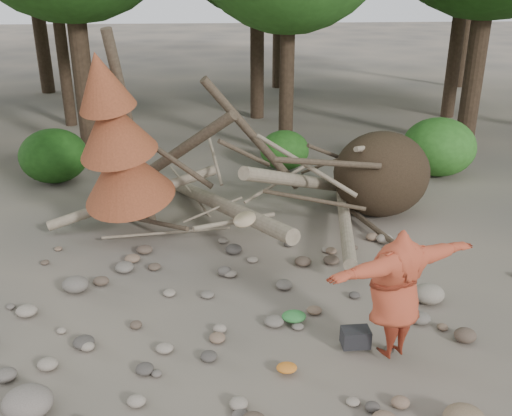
{
  "coord_description": "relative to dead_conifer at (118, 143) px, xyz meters",
  "views": [
    {
      "loc": [
        -1.18,
        -7.79,
        5.25
      ],
      "look_at": [
        -0.49,
        1.5,
        1.4
      ],
      "focal_mm": 40.0,
      "sensor_mm": 36.0,
      "label": 1
    }
  ],
  "objects": [
    {
      "name": "bush_right",
      "position": [
        8.12,
        3.63,
        -1.31
      ],
      "size": [
        2.0,
        2.0,
        1.6
      ],
      "primitive_type": "ellipsoid",
      "color": "#307123",
      "rests_on": "ground"
    },
    {
      "name": "cloth_green",
      "position": [
        3.13,
        -3.41,
        -2.04
      ],
      "size": [
        0.4,
        0.33,
        0.15
      ],
      "primitive_type": "ellipsoid",
      "color": "#2C6E31",
      "rests_on": "ground"
    },
    {
      "name": "cloth_orange",
      "position": [
        2.86,
        -4.66,
        -2.06
      ],
      "size": [
        0.3,
        0.24,
        0.11
      ],
      "primitive_type": "ellipsoid",
      "color": "#C06A20",
      "rests_on": "ground"
    },
    {
      "name": "boulder_mid_right",
      "position": [
        5.52,
        -2.95,
        -1.95
      ],
      "size": [
        0.54,
        0.49,
        0.33
      ],
      "primitive_type": "ellipsoid",
      "color": "gray",
      "rests_on": "ground"
    },
    {
      "name": "bush_left",
      "position": [
        -2.38,
        3.83,
        -1.39
      ],
      "size": [
        1.8,
        1.8,
        1.44
      ],
      "primitive_type": "ellipsoid",
      "color": "#1D4B14",
      "rests_on": "ground"
    },
    {
      "name": "boulder_front_left",
      "position": [
        -0.54,
        -5.21,
        -1.92
      ],
      "size": [
        0.64,
        0.58,
        0.38
      ],
      "primitive_type": "ellipsoid",
      "color": "slate",
      "rests_on": "ground"
    },
    {
      "name": "deadfall_pile",
      "position": [
        5.13,
        0.87,
        -1.16
      ],
      "size": [
        8.55,
        5.24,
        3.3
      ],
      "color": "#332619",
      "rests_on": "ground"
    },
    {
      "name": "dead_conifer",
      "position": [
        0.0,
        0.0,
        0.0
      ],
      "size": [
        2.06,
        2.16,
        4.35
      ],
      "color": "#4C3F30",
      "rests_on": "ground"
    },
    {
      "name": "ground",
      "position": [
        3.12,
        -3.37,
        -2.11
      ],
      "size": [
        120.0,
        120.0,
        0.0
      ],
      "primitive_type": "plane",
      "color": "#514C44",
      "rests_on": "ground"
    },
    {
      "name": "boulder_mid_left",
      "position": [
        -0.6,
        -2.13,
        -1.97
      ],
      "size": [
        0.47,
        0.42,
        0.28
      ],
      "primitive_type": "ellipsoid",
      "color": "#645D54",
      "rests_on": "ground"
    },
    {
      "name": "frisbee_thrower",
      "position": [
        4.41,
        -4.37,
        -1.04
      ],
      "size": [
        3.57,
        1.51,
        2.27
      ],
      "color": "#AA3F26",
      "rests_on": "ground"
    },
    {
      "name": "backpack",
      "position": [
        3.96,
        -4.15,
        -1.97
      ],
      "size": [
        0.43,
        0.29,
        0.28
      ],
      "primitive_type": "cube",
      "rotation": [
        0.0,
        0.0,
        0.02
      ],
      "color": "black",
      "rests_on": "ground"
    },
    {
      "name": "bush_mid",
      "position": [
        3.92,
        4.43,
        -1.55
      ],
      "size": [
        1.4,
        1.4,
        1.12
      ],
      "primitive_type": "ellipsoid",
      "color": "#265F1B",
      "rests_on": "ground"
    }
  ]
}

